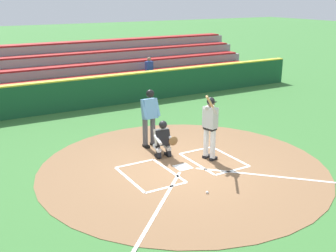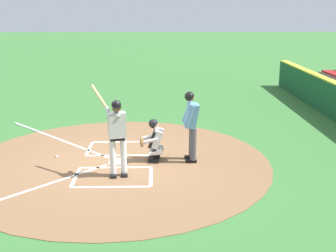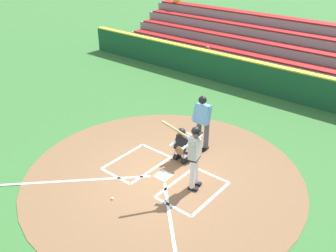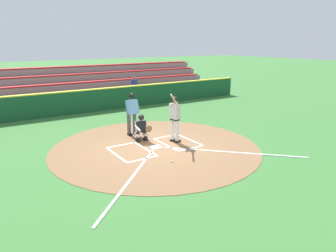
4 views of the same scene
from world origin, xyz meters
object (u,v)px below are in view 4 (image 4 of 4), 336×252
object	(u,v)px
catcher	(142,127)
plate_umpire	(132,111)
baseball	(172,161)
batter	(175,116)

from	to	relation	value
catcher	plate_umpire	size ratio (longest dim) A/B	0.61
plate_umpire	baseball	world-z (taller)	plate_umpire
catcher	baseball	xyz separation A→B (m)	(0.27, 2.64, -0.55)
batter	plate_umpire	bearing A→B (deg)	-61.41
catcher	baseball	bearing A→B (deg)	84.12
baseball	catcher	bearing A→B (deg)	-95.88
plate_umpire	batter	bearing A→B (deg)	118.59
plate_umpire	baseball	distance (m)	3.76
batter	plate_umpire	distance (m)	2.08
batter	catcher	xyz separation A→B (m)	(1.05, -0.86, -0.51)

